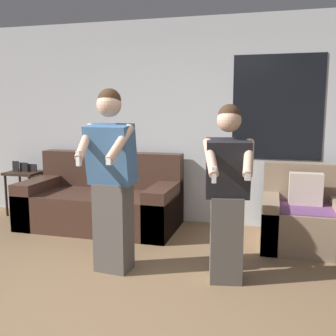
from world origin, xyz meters
TOP-DOWN VIEW (x-y plane):
  - ground_plane at (0.00, 0.00)m, footprint 14.00×14.00m
  - wall_back at (0.02, 2.82)m, footprint 6.48×0.07m
  - couch at (-0.95, 2.30)m, footprint 2.00×0.99m
  - armchair at (1.57, 2.20)m, footprint 0.92×0.88m
  - side_table at (-2.28, 2.56)m, footprint 0.48×0.41m
  - person_left at (-0.24, 0.99)m, footprint 0.49×0.52m
  - person_right at (0.83, 1.03)m, footprint 0.45×0.53m

SIDE VIEW (x-z plane):
  - ground_plane at x=0.00m, z-range 0.00..0.00m
  - armchair at x=1.57m, z-range -0.14..0.76m
  - couch at x=-0.95m, z-range -0.16..0.79m
  - side_table at x=-2.28m, z-range 0.14..0.92m
  - person_right at x=0.83m, z-range 0.01..1.59m
  - person_left at x=-0.24m, z-range 0.02..1.74m
  - wall_back at x=0.02m, z-range 0.00..2.70m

